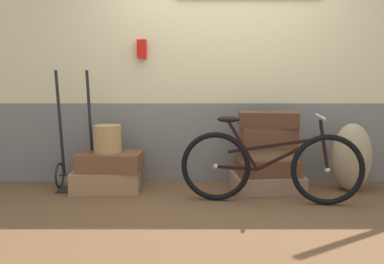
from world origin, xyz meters
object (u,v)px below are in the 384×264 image
(suitcase_1, at_px, (111,161))
(suitcase_2, at_px, (267,183))
(suitcase_0, at_px, (107,180))
(bicycle, at_px, (270,166))
(suitcase_3, at_px, (268,167))
(wicker_basket, at_px, (108,139))
(suitcase_6, at_px, (268,119))
(luggage_trolley, at_px, (76,161))
(burlap_sack, at_px, (352,157))
(suitcase_5, at_px, (268,137))
(suitcase_4, at_px, (271,152))

(suitcase_1, xyz_separation_m, suitcase_2, (1.65, -0.00, -0.23))
(suitcase_0, height_order, bicycle, bicycle)
(suitcase_3, bearing_deg, wicker_basket, 176.37)
(bicycle, bearing_deg, suitcase_3, 82.36)
(suitcase_1, bearing_deg, suitcase_6, 4.22)
(suitcase_0, relative_size, wicker_basket, 2.43)
(suitcase_0, distance_m, suitcase_6, 1.82)
(suitcase_0, bearing_deg, luggage_trolley, 163.23)
(luggage_trolley, xyz_separation_m, burlap_sack, (2.92, -0.09, 0.06))
(suitcase_2, bearing_deg, suitcase_5, -127.30)
(burlap_sack, bearing_deg, suitcase_4, 178.08)
(suitcase_2, relative_size, suitcase_3, 1.12)
(suitcase_2, height_order, wicker_basket, wicker_basket)
(suitcase_6, distance_m, luggage_trolley, 2.09)
(suitcase_3, relative_size, suitcase_6, 1.07)
(bicycle, bearing_deg, burlap_sack, 24.02)
(luggage_trolley, bearing_deg, suitcase_5, -2.95)
(suitcase_6, distance_m, wicker_basket, 1.69)
(suitcase_0, xyz_separation_m, luggage_trolley, (-0.34, 0.08, 0.19))
(suitcase_6, xyz_separation_m, burlap_sack, (0.89, -0.02, -0.40))
(suitcase_4, relative_size, wicker_basket, 1.83)
(suitcase_3, height_order, wicker_basket, wicker_basket)
(suitcase_5, relative_size, suitcase_6, 0.94)
(suitcase_3, distance_m, suitcase_6, 0.50)
(suitcase_2, height_order, suitcase_3, suitcase_3)
(suitcase_5, distance_m, suitcase_6, 0.18)
(suitcase_5, height_order, suitcase_6, suitcase_6)
(suitcase_0, height_order, suitcase_6, suitcase_6)
(suitcase_5, bearing_deg, burlap_sack, -0.24)
(suitcase_1, xyz_separation_m, burlap_sack, (2.53, 0.00, 0.04))
(burlap_sack, distance_m, bicycle, 1.03)
(suitcase_3, height_order, suitcase_5, suitcase_5)
(suitcase_4, height_order, luggage_trolley, luggage_trolley)
(suitcase_2, xyz_separation_m, suitcase_3, (0.00, 0.02, 0.17))
(bicycle, bearing_deg, suitcase_4, 78.75)
(suitcase_1, relative_size, luggage_trolley, 0.51)
(luggage_trolley, relative_size, burlap_sack, 1.77)
(suitcase_2, xyz_separation_m, suitcase_4, (0.03, 0.03, 0.32))
(suitcase_4, xyz_separation_m, wicker_basket, (-1.71, -0.02, 0.14))
(suitcase_1, distance_m, bicycle, 1.65)
(suitcase_2, xyz_separation_m, luggage_trolley, (-2.05, 0.09, 0.21))
(suitcase_6, bearing_deg, suitcase_0, -174.56)
(wicker_basket, relative_size, bicycle, 0.17)
(suitcase_6, bearing_deg, burlap_sack, 3.78)
(suitcase_2, relative_size, wicker_basket, 2.51)
(suitcase_6, distance_m, burlap_sack, 0.97)
(suitcase_1, xyz_separation_m, suitcase_6, (1.65, 0.02, 0.44))
(suitcase_0, relative_size, burlap_sack, 0.97)
(suitcase_4, bearing_deg, suitcase_1, 178.47)
(luggage_trolley, bearing_deg, suitcase_1, -13.50)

